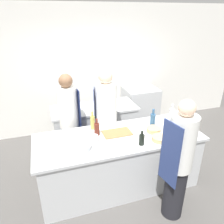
{
  "coord_description": "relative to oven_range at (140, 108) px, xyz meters",
  "views": [
    {
      "loc": [
        -0.98,
        -2.66,
        2.59
      ],
      "look_at": [
        0.0,
        0.35,
        1.15
      ],
      "focal_mm": 35.0,
      "sensor_mm": 36.0,
      "label": 1
    }
  ],
  "objects": [
    {
      "name": "cutting_board",
      "position": [
        -1.17,
        -1.65,
        0.41
      ],
      "size": [
        0.44,
        0.27,
        0.01
      ],
      "color": "olive",
      "rests_on": "prep_counter"
    },
    {
      "name": "bottle_wine",
      "position": [
        -0.54,
        -1.61,
        0.53
      ],
      "size": [
        0.08,
        0.08,
        0.3
      ],
      "color": "#2D5175",
      "rests_on": "prep_counter"
    },
    {
      "name": "pass_counter",
      "position": [
        -1.26,
        -0.55,
        -0.04
      ],
      "size": [
        1.67,
        0.71,
        0.9
      ],
      "color": "#B7BABC",
      "rests_on": "ground_plane"
    },
    {
      "name": "bowl_prep_small",
      "position": [
        -0.61,
        -1.78,
        0.44
      ],
      "size": [
        0.22,
        0.22,
        0.07
      ],
      "color": "tan",
      "rests_on": "prep_counter"
    },
    {
      "name": "bottle_water",
      "position": [
        -0.15,
        -1.54,
        0.53
      ],
      "size": [
        0.08,
        0.08,
        0.31
      ],
      "color": "silver",
      "rests_on": "prep_counter"
    },
    {
      "name": "chef_at_stove",
      "position": [
        -1.8,
        -0.96,
        0.38
      ],
      "size": [
        0.35,
        0.33,
        1.71
      ],
      "rotation": [
        0.0,
        0.0,
        -1.51
      ],
      "color": "black",
      "rests_on": "ground_plane"
    },
    {
      "name": "bottle_cooking_oil",
      "position": [
        -1.47,
        -1.6,
        0.51
      ],
      "size": [
        0.08,
        0.08,
        0.27
      ],
      "color": "#5B2319",
      "rests_on": "prep_counter"
    },
    {
      "name": "bottle_olive_oil",
      "position": [
        -0.94,
        -2.06,
        0.49
      ],
      "size": [
        0.08,
        0.08,
        0.21
      ],
      "color": "black",
      "rests_on": "prep_counter"
    },
    {
      "name": "stockpot",
      "position": [
        -1.73,
        -0.71,
        0.52
      ],
      "size": [
        0.29,
        0.29,
        0.22
      ],
      "color": "#B7BABC",
      "rests_on": "pass_counter"
    },
    {
      "name": "chef_at_pass_far",
      "position": [
        -1.22,
        -1.22,
        0.41
      ],
      "size": [
        0.41,
        0.4,
        1.8
      ],
      "rotation": [
        0.0,
        0.0,
        1.28
      ],
      "color": "black",
      "rests_on": "ground_plane"
    },
    {
      "name": "bowl_mixing_large",
      "position": [
        -0.64,
        -2.04,
        0.44
      ],
      "size": [
        0.24,
        0.24,
        0.06
      ],
      "color": "tan",
      "rests_on": "prep_counter"
    },
    {
      "name": "cup",
      "position": [
        -1.55,
        -1.78,
        0.46
      ],
      "size": [
        0.1,
        0.1,
        0.1
      ],
      "color": "white",
      "rests_on": "prep_counter"
    },
    {
      "name": "prep_counter",
      "position": [
        -1.17,
        -1.75,
        -0.04
      ],
      "size": [
        2.51,
        0.95,
        0.9
      ],
      "color": "#B7BABC",
      "rests_on": "ground_plane"
    },
    {
      "name": "wall_back",
      "position": [
        -1.17,
        0.38,
        0.91
      ],
      "size": [
        8.0,
        0.06,
        2.8
      ],
      "color": "silver",
      "rests_on": "ground_plane"
    },
    {
      "name": "bottle_sauce",
      "position": [
        -0.25,
        -2.14,
        0.5
      ],
      "size": [
        0.08,
        0.08,
        0.22
      ],
      "color": "#19471E",
      "rests_on": "prep_counter"
    },
    {
      "name": "oven_range",
      "position": [
        0.0,
        0.0,
        0.0
      ],
      "size": [
        0.75,
        0.66,
        0.98
      ],
      "color": "#B7BABC",
      "rests_on": "ground_plane"
    },
    {
      "name": "bowl_ceramic_blue",
      "position": [
        -1.76,
        -1.9,
        0.44
      ],
      "size": [
        0.26,
        0.26,
        0.07
      ],
      "color": "#B7BABC",
      "rests_on": "prep_counter"
    },
    {
      "name": "ground_plane",
      "position": [
        -1.17,
        -1.75,
        -0.49
      ],
      "size": [
        16.0,
        16.0,
        0.0
      ],
      "primitive_type": "plane",
      "color": "#4C4947"
    },
    {
      "name": "chef_at_prep_near",
      "position": [
        -0.66,
        -2.54,
        0.38
      ],
      "size": [
        0.36,
        0.35,
        1.72
      ],
      "rotation": [
        0.0,
        0.0,
        1.75
      ],
      "color": "black",
      "rests_on": "ground_plane"
    },
    {
      "name": "bottle_vinegar",
      "position": [
        -1.49,
        -1.4,
        0.53
      ],
      "size": [
        0.07,
        0.07,
        0.3
      ],
      "color": "#B2A84C",
      "rests_on": "prep_counter"
    }
  ]
}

